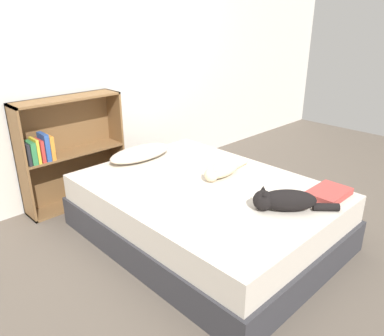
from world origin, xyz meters
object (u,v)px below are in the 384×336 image
at_px(pillow, 140,153).
at_px(cat_dark, 284,201).
at_px(bed, 205,211).
at_px(bookshelf, 67,151).
at_px(cat_light, 222,169).

bearing_deg(pillow, cat_dark, -86.17).
relative_size(bed, pillow, 3.15).
bearing_deg(bookshelf, cat_dark, -74.10).
relative_size(bed, bookshelf, 1.93).
xyz_separation_m(pillow, cat_light, (0.25, -0.80, 0.00)).
bearing_deg(cat_dark, cat_light, -56.08).
relative_size(cat_light, bookshelf, 0.54).
bearing_deg(cat_light, cat_dark, 72.05).
height_order(bed, cat_light, cat_light).
height_order(pillow, bookshelf, bookshelf).
distance_m(pillow, bookshelf, 0.70).
xyz_separation_m(bed, pillow, (-0.02, 0.83, 0.30)).
xyz_separation_m(cat_dark, bookshelf, (-0.57, 2.01, -0.01)).
xyz_separation_m(cat_light, cat_dark, (-0.15, -0.69, 0.01)).
distance_m(cat_dark, bookshelf, 2.09).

